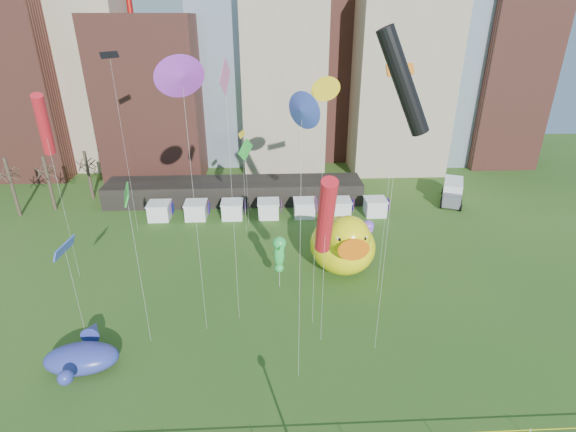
{
  "coord_description": "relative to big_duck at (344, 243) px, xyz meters",
  "views": [
    {
      "loc": [
        1.11,
        -19.14,
        25.51
      ],
      "look_at": [
        2.5,
        10.1,
        12.0
      ],
      "focal_mm": 27.0,
      "sensor_mm": 36.0,
      "label": 1
    }
  ],
  "objects": [
    {
      "name": "kite_10",
      "position": [
        0.79,
        -12.37,
        18.28
      ],
      "size": [
        4.14,
        1.45,
        25.17
      ],
      "color": "silver",
      "rests_on": "ground"
    },
    {
      "name": "skyline",
      "position": [
        -6.77,
        39.67,
        18.03
      ],
      "size": [
        101.0,
        23.0,
        68.0
      ],
      "color": "brown",
      "rests_on": "ground"
    },
    {
      "name": "big_duck",
      "position": [
        0.0,
        0.0,
        0.0
      ],
      "size": [
        7.32,
        9.73,
        7.44
      ],
      "rotation": [
        0.0,
        0.0,
        0.03
      ],
      "color": "#FEEE0D",
      "rests_on": "ground"
    },
    {
      "name": "whale_inflatable",
      "position": [
        -22.89,
        -13.44,
        -2.25
      ],
      "size": [
        5.88,
        7.44,
        2.54
      ],
      "rotation": [
        0.0,
        0.0,
        0.04
      ],
      "color": "#3D3797",
      "rests_on": "ground"
    },
    {
      "name": "kite_7",
      "position": [
        -13.75,
        -9.15,
        18.35
      ],
      "size": [
        2.22,
        2.31,
        23.21
      ],
      "color": "silver",
      "rests_on": "ground"
    },
    {
      "name": "kite_11",
      "position": [
        -10.69,
        11.52,
        7.07
      ],
      "size": [
        1.79,
        2.31,
        12.04
      ],
      "color": "silver",
      "rests_on": "ground"
    },
    {
      "name": "pavilion",
      "position": [
        -13.02,
        20.6,
        -1.81
      ],
      "size": [
        38.0,
        6.0,
        3.2
      ],
      "primitive_type": "cube",
      "color": "black",
      "rests_on": "ground"
    },
    {
      "name": "box_truck",
      "position": [
        19.78,
        19.03,
        -1.85
      ],
      "size": [
        5.15,
        7.6,
        3.04
      ],
      "rotation": [
        0.0,
        0.0,
        -0.4
      ],
      "color": "white",
      "rests_on": "ground"
    },
    {
      "name": "seahorse_purple",
      "position": [
        2.83,
        1.42,
        0.36
      ],
      "size": [
        1.4,
        1.72,
        5.4
      ],
      "rotation": [
        0.0,
        0.0,
        0.07
      ],
      "color": "silver",
      "rests_on": "ground"
    },
    {
      "name": "kite_6",
      "position": [
        2.96,
        -4.15,
        18.02
      ],
      "size": [
        2.82,
        1.84,
        22.07
      ],
      "color": "silver",
      "rests_on": "ground"
    },
    {
      "name": "kite_9",
      "position": [
        -4.16,
        -8.73,
        7.98
      ],
      "size": [
        0.19,
        1.66,
        12.63
      ],
      "color": "silver",
      "rests_on": "ground"
    },
    {
      "name": "kite_1",
      "position": [
        -10.9,
        -7.78,
        17.62
      ],
      "size": [
        0.62,
        2.63,
        22.91
      ],
      "color": "silver",
      "rests_on": "ground"
    },
    {
      "name": "kite_4",
      "position": [
        -10.96,
        10.37,
        9.3
      ],
      "size": [
        0.76,
        2.07,
        13.17
      ],
      "color": "silver",
      "rests_on": "ground"
    },
    {
      "name": "kite_8",
      "position": [
        -3.65,
        -11.05,
        8.3
      ],
      "size": [
        1.38,
        4.4,
        15.44
      ],
      "color": "silver",
      "rests_on": "ground"
    },
    {
      "name": "kite_13",
      "position": [
        -5.89,
        -15.24,
        17.11
      ],
      "size": [
        1.31,
        1.99,
        21.64
      ],
      "color": "silver",
      "rests_on": "ground"
    },
    {
      "name": "kite_2",
      "position": [
        -25.08,
        10.74,
        17.99
      ],
      "size": [
        1.61,
        2.06,
        22.06
      ],
      "color": "silver",
      "rests_on": "ground"
    },
    {
      "name": "small_duck",
      "position": [
        -0.56,
        3.39,
        -1.94
      ],
      "size": [
        3.15,
        4.19,
        3.2
      ],
      "rotation": [
        0.0,
        0.0,
        -0.03
      ],
      "color": "white",
      "rests_on": "ground"
    },
    {
      "name": "vendor_tents",
      "position": [
        -8.0,
        14.6,
        -2.31
      ],
      "size": [
        33.24,
        2.8,
        2.4
      ],
      "color": "white",
      "rests_on": "ground"
    },
    {
      "name": "bare_trees",
      "position": [
        -39.18,
        19.15,
        0.6
      ],
      "size": [
        8.44,
        6.44,
        8.5
      ],
      "color": "#382B21",
      "rests_on": "ground"
    },
    {
      "name": "seahorse_green",
      "position": [
        -7.0,
        -2.84,
        0.77
      ],
      "size": [
        1.6,
        1.88,
        5.87
      ],
      "rotation": [
        0.0,
        0.0,
        0.2
      ],
      "color": "silver",
      "rests_on": "ground"
    },
    {
      "name": "kite_12",
      "position": [
        -2.3,
        2.12,
        15.77
      ],
      "size": [
        2.16,
        1.41,
        20.38
      ],
      "color": "silver",
      "rests_on": "ground"
    },
    {
      "name": "kite_0",
      "position": [
        -28.53,
        0.18,
        12.99
      ],
      "size": [
        2.6,
        3.75,
        19.53
      ],
      "color": "silver",
      "rests_on": "ground"
    },
    {
      "name": "kite_3",
      "position": [
        -18.35,
        -10.56,
        10.2
      ],
      "size": [
        1.29,
        2.98,
        14.14
      ],
      "color": "silver",
      "rests_on": "ground"
    },
    {
      "name": "kite_5",
      "position": [
        -24.64,
        -8.84,
        4.96
      ],
      "size": [
        0.7,
        3.11,
        8.87
      ],
      "color": "silver",
      "rests_on": "ground"
    }
  ]
}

